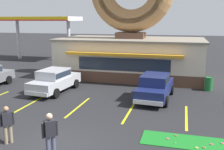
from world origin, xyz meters
TOP-DOWN VIEW (x-y plane):
  - ground_plane at (0.00, 0.00)m, footprint 160.00×160.00m
  - donut_shop_building at (0.29, 13.94)m, footprint 12.30×6.75m
  - putting_mat at (5.38, 2.07)m, footprint 4.38×1.36m
  - mini_donut_near_right at (6.43, 2.24)m, footprint 0.13×0.13m
  - mini_donut_mid_left at (6.00, 2.05)m, footprint 0.13×0.13m
  - mini_donut_mid_right at (5.69, 1.68)m, footprint 0.13×0.13m
  - mini_donut_far_centre at (4.60, 2.50)m, footprint 0.13×0.13m
  - mini_donut_far_right at (5.42, 1.58)m, footprint 0.13×0.13m
  - mini_donut_extra at (4.28, 2.09)m, footprint 0.13×0.13m
  - golf_ball at (4.61, 1.77)m, footprint 0.04×0.04m
  - car_silver at (-3.78, 7.65)m, footprint 2.24×4.68m
  - car_navy at (3.12, 7.72)m, footprint 2.21×4.67m
  - pedestrian_blue_sweater_man at (0.29, -0.52)m, footprint 0.44×0.46m
  - pedestrian_hooded_kid at (-1.95, 0.07)m, footprint 0.43×0.48m
  - trash_bin at (6.56, 10.77)m, footprint 0.57×0.57m
  - gas_station_canopy at (-12.24, 20.99)m, footprint 9.00×4.46m
  - parking_stripe_left at (-3.95, 5.00)m, footprint 0.12×3.60m
  - parking_stripe_mid_left at (-0.95, 5.00)m, footprint 0.12×3.60m
  - parking_stripe_centre at (2.05, 5.00)m, footprint 0.12×3.60m
  - parking_stripe_mid_right at (5.05, 5.00)m, footprint 0.12×3.60m

SIDE VIEW (x-z plane):
  - ground_plane at x=0.00m, z-range 0.00..0.00m
  - parking_stripe_left at x=-3.95m, z-range 0.00..0.01m
  - parking_stripe_mid_left at x=-0.95m, z-range 0.00..0.01m
  - parking_stripe_centre at x=2.05m, z-range 0.00..0.01m
  - parking_stripe_mid_right at x=5.05m, z-range 0.00..0.01m
  - putting_mat at x=5.38m, z-range 0.00..0.03m
  - mini_donut_near_right at x=6.43m, z-range 0.03..0.07m
  - mini_donut_mid_left at x=6.00m, z-range 0.03..0.07m
  - mini_donut_mid_right at x=5.69m, z-range 0.03..0.07m
  - mini_donut_far_centre at x=4.60m, z-range 0.03..0.07m
  - mini_donut_far_right at x=5.42m, z-range 0.03..0.07m
  - mini_donut_extra at x=4.28m, z-range 0.03..0.07m
  - golf_ball at x=4.61m, z-range 0.03..0.07m
  - trash_bin at x=6.56m, z-range 0.01..0.99m
  - pedestrian_hooded_kid at x=-1.95m, z-range 0.08..1.65m
  - car_silver at x=-3.78m, z-range 0.07..1.67m
  - car_navy at x=3.12m, z-range 0.07..1.67m
  - pedestrian_blue_sweater_man at x=0.29m, z-range 0.10..1.80m
  - donut_shop_building at x=0.29m, z-range -1.74..9.22m
  - gas_station_canopy at x=-12.24m, z-range 2.21..7.51m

